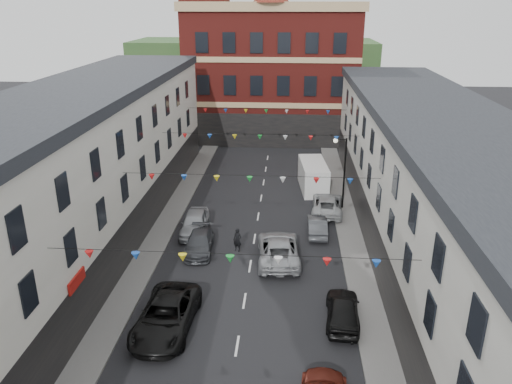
% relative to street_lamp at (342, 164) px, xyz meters
% --- Properties ---
extents(ground, '(160.00, 160.00, 0.00)m').
position_rel_street_lamp_xyz_m(ground, '(-6.55, -14.00, -3.90)').
color(ground, black).
rests_on(ground, ground).
extents(pavement_left, '(1.80, 64.00, 0.15)m').
position_rel_street_lamp_xyz_m(pavement_left, '(-13.45, -12.00, -3.83)').
color(pavement_left, '#605E5B').
rests_on(pavement_left, ground).
extents(pavement_right, '(1.80, 64.00, 0.15)m').
position_rel_street_lamp_xyz_m(pavement_right, '(0.35, -12.00, -3.83)').
color(pavement_right, '#605E5B').
rests_on(pavement_right, ground).
extents(terrace_left, '(8.40, 56.00, 10.70)m').
position_rel_street_lamp_xyz_m(terrace_left, '(-18.33, -13.00, 1.44)').
color(terrace_left, beige).
rests_on(terrace_left, ground).
extents(terrace_right, '(8.40, 56.00, 9.70)m').
position_rel_street_lamp_xyz_m(terrace_right, '(5.23, -13.00, 0.95)').
color(terrace_right, silver).
rests_on(terrace_right, ground).
extents(civic_building, '(20.60, 13.30, 18.50)m').
position_rel_street_lamp_xyz_m(civic_building, '(-6.55, 23.95, 4.23)').
color(civic_building, maroon).
rests_on(civic_building, ground).
extents(clock_tower, '(5.60, 5.60, 30.00)m').
position_rel_street_lamp_xyz_m(clock_tower, '(-14.05, 21.00, 11.03)').
color(clock_tower, maroon).
rests_on(clock_tower, ground).
extents(distant_hill, '(40.00, 14.00, 10.00)m').
position_rel_street_lamp_xyz_m(distant_hill, '(-10.55, 48.00, 1.10)').
color(distant_hill, '#2B5125').
rests_on(distant_hill, ground).
extents(street_lamp, '(1.10, 0.36, 6.00)m').
position_rel_street_lamp_xyz_m(street_lamp, '(0.00, 0.00, 0.00)').
color(street_lamp, black).
rests_on(street_lamp, ground).
extents(car_left_c, '(2.95, 5.99, 1.63)m').
position_rel_street_lamp_xyz_m(car_left_c, '(-10.35, -16.87, -3.09)').
color(car_left_c, black).
rests_on(car_left_c, ground).
extents(car_left_d, '(2.02, 4.46, 1.27)m').
position_rel_street_lamp_xyz_m(car_left_d, '(-10.15, -8.16, -3.27)').
color(car_left_d, '#3A3C41').
rests_on(car_left_d, ground).
extents(car_left_e, '(2.05, 4.74, 1.59)m').
position_rel_street_lamp_xyz_m(car_left_e, '(-11.00, -5.25, -3.11)').
color(car_left_e, gray).
rests_on(car_left_e, ground).
extents(car_right_d, '(2.02, 4.43, 1.47)m').
position_rel_street_lamp_xyz_m(car_right_d, '(-1.17, -15.61, -3.17)').
color(car_right_d, black).
rests_on(car_right_d, ground).
extents(car_right_e, '(1.36, 3.89, 1.28)m').
position_rel_street_lamp_xyz_m(car_right_e, '(-2.03, -4.85, -3.26)').
color(car_right_e, '#484B4F').
rests_on(car_right_e, ground).
extents(car_right_f, '(2.79, 5.34, 1.44)m').
position_rel_street_lamp_xyz_m(car_right_f, '(-1.05, -0.82, -3.19)').
color(car_right_f, '#ABAEB0').
rests_on(car_right_f, ground).
extents(moving_car, '(3.01, 5.91, 1.60)m').
position_rel_street_lamp_xyz_m(moving_car, '(-4.75, -8.97, -3.10)').
color(moving_car, '#AAADB2').
rests_on(moving_car, ground).
extents(white_van, '(2.67, 5.79, 2.48)m').
position_rel_street_lamp_xyz_m(white_van, '(-2.00, 4.63, -2.66)').
color(white_van, white).
rests_on(white_van, ground).
extents(pedestrian, '(0.71, 0.60, 1.66)m').
position_rel_street_lamp_xyz_m(pedestrian, '(-7.57, -7.95, -3.07)').
color(pedestrian, black).
rests_on(pedestrian, ground).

